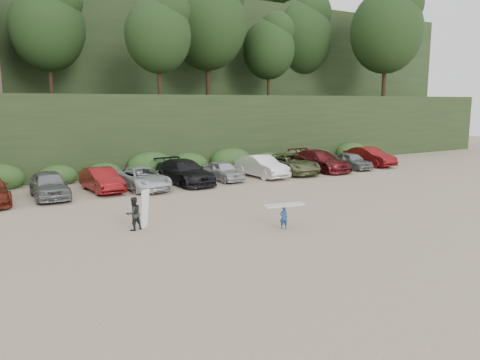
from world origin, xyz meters
TOP-DOWN VIEW (x-y plane):
  - ground at (0.00, 0.00)m, footprint 120.00×120.00m
  - hillside_backdrop at (-0.26, 35.93)m, footprint 90.00×41.50m
  - parked_cars at (0.53, 10.03)m, footprint 39.45×6.24m
  - child_surfer at (0.96, -2.34)m, footprint 1.87×0.77m
  - adult_surfer at (-4.69, 0.75)m, footprint 1.22×0.73m

SIDE VIEW (x-z plane):
  - ground at x=0.00m, z-range 0.00..0.00m
  - adult_surfer at x=-4.69m, z-range -0.12..1.60m
  - child_surfer at x=0.96m, z-range 0.20..1.29m
  - parked_cars at x=0.53m, z-range -0.06..1.59m
  - hillside_backdrop at x=-0.26m, z-range -2.78..25.22m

